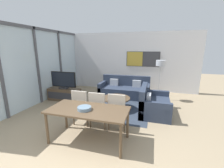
% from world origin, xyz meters
% --- Properties ---
extents(wall_back, '(6.68, 0.09, 2.80)m').
position_xyz_m(wall_back, '(0.02, 5.63, 1.40)').
color(wall_back, silver).
rests_on(wall_back, ground_plane).
extents(window_wall_left, '(0.07, 5.63, 2.80)m').
position_xyz_m(window_wall_left, '(-2.84, 2.81, 1.53)').
color(window_wall_left, silver).
rests_on(window_wall_left, ground_plane).
extents(area_rug, '(2.24, 2.09, 0.01)m').
position_xyz_m(area_rug, '(0.15, 3.00, 0.00)').
color(area_rug, '#333D4C').
rests_on(area_rug, ground_plane).
extents(tv_console, '(1.30, 0.46, 0.49)m').
position_xyz_m(tv_console, '(-2.08, 3.28, 0.24)').
color(tv_console, brown).
rests_on(tv_console, ground_plane).
extents(television, '(1.06, 0.20, 0.68)m').
position_xyz_m(television, '(-2.08, 3.28, 0.82)').
color(television, '#2D2D33').
rests_on(television, tv_console).
extents(sofa_main, '(2.11, 0.92, 0.87)m').
position_xyz_m(sofa_main, '(0.15, 4.46, 0.28)').
color(sofa_main, '#2D384C').
rests_on(sofa_main, ground_plane).
extents(sofa_side, '(0.92, 1.37, 0.87)m').
position_xyz_m(sofa_side, '(1.36, 2.99, 0.28)').
color(sofa_side, '#2D384C').
rests_on(sofa_side, ground_plane).
extents(coffee_table, '(0.96, 0.96, 0.41)m').
position_xyz_m(coffee_table, '(0.15, 3.00, 0.31)').
color(coffee_table, brown).
rests_on(coffee_table, ground_plane).
extents(dining_table, '(1.76, 0.84, 0.77)m').
position_xyz_m(dining_table, '(0.02, 1.05, 0.69)').
color(dining_table, brown).
rests_on(dining_table, ground_plane).
extents(dining_chair_left, '(0.46, 0.46, 0.98)m').
position_xyz_m(dining_chair_left, '(-0.48, 1.70, 0.53)').
color(dining_chair_left, '#B2A899').
rests_on(dining_chair_left, ground_plane).
extents(dining_chair_centre, '(0.46, 0.46, 0.98)m').
position_xyz_m(dining_chair_centre, '(0.02, 1.67, 0.53)').
color(dining_chair_centre, '#B2A899').
rests_on(dining_chair_centre, ground_plane).
extents(dining_chair_right, '(0.46, 0.46, 0.98)m').
position_xyz_m(dining_chair_right, '(0.53, 1.69, 0.53)').
color(dining_chair_right, '#B2A899').
rests_on(dining_chair_right, ground_plane).
extents(fruit_bowl, '(0.30, 0.30, 0.07)m').
position_xyz_m(fruit_bowl, '(-0.03, 0.99, 0.81)').
color(fruit_bowl, slate).
rests_on(fruit_bowl, dining_table).
extents(floor_lamp, '(0.35, 0.35, 1.61)m').
position_xyz_m(floor_lamp, '(1.57, 4.38, 1.37)').
color(floor_lamp, '#2D2D33').
rests_on(floor_lamp, ground_plane).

